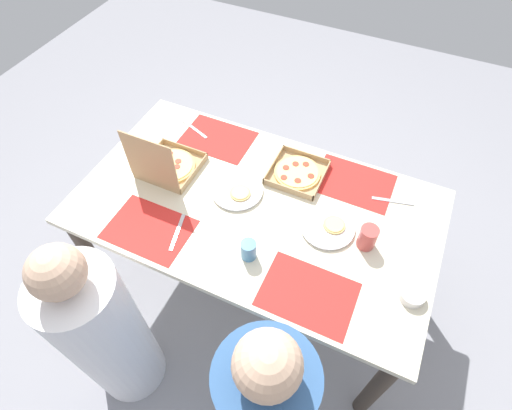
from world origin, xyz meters
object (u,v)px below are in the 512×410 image
Objects in this scene: plate_far_left at (237,191)px; condiment_bowl at (412,295)px; plate_far_right at (328,227)px; cup_red at (368,237)px; diner_right_seat at (106,334)px; pizza_box_center at (297,173)px; cup_spare at (249,250)px; pizza_box_corner_right at (167,165)px.

plate_far_left is 0.86m from condiment_bowl.
plate_far_right is 0.17m from cup_red.
plate_far_right is 0.21× the size of diner_right_seat.
plate_far_left is 0.84m from diner_right_seat.
diner_right_seat reaches higher than plate_far_right.
plate_far_left is (0.21, 0.22, -0.00)m from pizza_box_center.
plate_far_left is at bearing -108.69° from diner_right_seat.
cup_spare is (-0.19, 0.29, 0.04)m from plate_far_left.
diner_right_seat is (0.87, 0.73, -0.29)m from cup_red.
pizza_box_center is at bearing -33.21° from condiment_bowl.
plate_far_left is at bearing 46.11° from pizza_box_center.
pizza_box_corner_right is 1.21m from condiment_bowl.
pizza_box_center is at bearing -133.89° from plate_far_left.
cup_red reaches higher than pizza_box_center.
cup_spare is at bearing -133.65° from diner_right_seat.
plate_far_left is at bearing -2.74° from cup_red.
pizza_box_center is at bearing -45.36° from plate_far_right.
pizza_box_center is 1.11m from diner_right_seat.
diner_right_seat is (1.09, 0.56, -0.25)m from condiment_bowl.
pizza_box_corner_right is 3.29× the size of cup_spare.
plate_far_left is 1.01× the size of plate_far_right.
cup_red is at bearing -140.12° from diner_right_seat.
plate_far_right is 2.16× the size of cup_red.
condiment_bowl is at bearing 146.79° from pizza_box_center.
plate_far_right is at bearing -23.81° from condiment_bowl.
cup_red is (-0.97, 0.01, 0.01)m from pizza_box_corner_right.
plate_far_left is 0.62m from cup_red.
pizza_box_center is 1.06× the size of plate_far_left.
plate_far_right is (-0.23, 0.24, -0.00)m from pizza_box_center.
diner_right_seat is at bearing 71.31° from plate_far_left.
pizza_box_corner_right is at bearing -81.95° from diner_right_seat.
pizza_box_corner_right is at bearing 3.71° from plate_far_left.
cup_spare is 0.83× the size of cup_red.
cup_red is (-0.61, 0.03, 0.05)m from plate_far_left.
plate_far_right is at bearing -133.53° from diner_right_seat.
pizza_box_center is 0.85× the size of pizza_box_corner_right.
diner_right_seat is at bearing 64.42° from pizza_box_center.
plate_far_left is (-0.36, -0.02, -0.04)m from pizza_box_corner_right.
pizza_box_corner_right is 3.04× the size of condiment_bowl.
pizza_box_center is 2.80× the size of cup_spare.
pizza_box_center reaches higher than plate_far_left.
pizza_box_center is 2.32× the size of cup_red.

